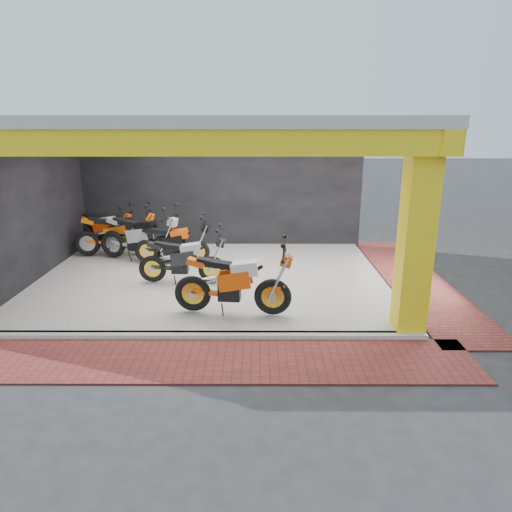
# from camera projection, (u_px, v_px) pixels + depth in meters

# --- Properties ---
(ground) EXTENTS (80.00, 80.00, 0.00)m
(ground) POSITION_uv_depth(u_px,v_px,m) (202.00, 314.00, 8.88)
(ground) COLOR #2D2D30
(ground) RESTS_ON ground
(showroom_floor) EXTENTS (8.00, 6.00, 0.10)m
(showroom_floor) POSITION_uv_depth(u_px,v_px,m) (212.00, 278.00, 10.79)
(showroom_floor) COLOR white
(showroom_floor) RESTS_ON ground
(showroom_ceiling) EXTENTS (8.40, 6.40, 0.20)m
(showroom_ceiling) POSITION_uv_depth(u_px,v_px,m) (207.00, 122.00, 9.78)
(showroom_ceiling) COLOR beige
(showroom_ceiling) RESTS_ON corner_column
(back_wall) EXTENTS (8.20, 0.20, 3.50)m
(back_wall) POSITION_uv_depth(u_px,v_px,m) (220.00, 188.00, 13.28)
(back_wall) COLOR black
(back_wall) RESTS_ON ground
(left_wall) EXTENTS (0.20, 6.20, 3.50)m
(left_wall) POSITION_uv_depth(u_px,v_px,m) (29.00, 207.00, 10.32)
(left_wall) COLOR black
(left_wall) RESTS_ON ground
(corner_column) EXTENTS (0.50, 0.50, 3.50)m
(corner_column) POSITION_uv_depth(u_px,v_px,m) (416.00, 237.00, 7.66)
(corner_column) COLOR yellow
(corner_column) RESTS_ON ground
(header_beam_front) EXTENTS (8.40, 0.30, 0.40)m
(header_beam_front) POSITION_uv_depth(u_px,v_px,m) (187.00, 143.00, 6.99)
(header_beam_front) COLOR yellow
(header_beam_front) RESTS_ON corner_column
(header_beam_right) EXTENTS (0.30, 6.40, 0.40)m
(header_beam_right) POSITION_uv_depth(u_px,v_px,m) (392.00, 137.00, 9.86)
(header_beam_right) COLOR yellow
(header_beam_right) RESTS_ON corner_column
(floor_kerb) EXTENTS (8.00, 0.20, 0.10)m
(floor_kerb) POSITION_uv_depth(u_px,v_px,m) (195.00, 336.00, 7.89)
(floor_kerb) COLOR white
(floor_kerb) RESTS_ON ground
(paver_front) EXTENTS (9.00, 1.40, 0.03)m
(paver_front) POSITION_uv_depth(u_px,v_px,m) (189.00, 360.00, 7.15)
(paver_front) COLOR maroon
(paver_front) RESTS_ON ground
(paver_right) EXTENTS (1.40, 7.00, 0.03)m
(paver_right) POSITION_uv_depth(u_px,v_px,m) (414.00, 280.00, 10.78)
(paver_right) COLOR maroon
(paver_right) RESTS_ON ground
(moto_hero) EXTENTS (2.43, 1.12, 1.43)m
(moto_hero) POSITION_uv_depth(u_px,v_px,m) (273.00, 280.00, 8.39)
(moto_hero) COLOR #F04F0A
(moto_hero) RESTS_ON showroom_floor
(moto_row_a) EXTENTS (2.09, 0.83, 1.27)m
(moto_row_a) POSITION_uv_depth(u_px,v_px,m) (212.00, 257.00, 10.12)
(moto_row_a) COLOR black
(moto_row_a) RESTS_ON showroom_floor
(moto_row_b) EXTENTS (2.56, 1.57, 1.47)m
(moto_row_b) POSITION_uv_depth(u_px,v_px,m) (165.00, 236.00, 11.55)
(moto_row_b) COLOR #9EA0A5
(moto_row_b) RESTS_ON showroom_floor
(moto_row_c) EXTENTS (2.05, 0.81, 1.24)m
(moto_row_c) POSITION_uv_depth(u_px,v_px,m) (198.00, 240.00, 11.54)
(moto_row_c) COLOR black
(moto_row_c) RESTS_ON showroom_floor
(moto_row_d) EXTENTS (2.35, 1.03, 1.40)m
(moto_row_d) POSITION_uv_depth(u_px,v_px,m) (142.00, 230.00, 12.28)
(moto_row_d) COLOR #F45C0A
(moto_row_d) RESTS_ON showroom_floor
(moto_row_e) EXTENTS (2.13, 1.24, 1.23)m
(moto_row_e) POSITION_uv_depth(u_px,v_px,m) (122.00, 227.00, 13.01)
(moto_row_e) COLOR #FF420A
(moto_row_e) RESTS_ON showroom_floor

